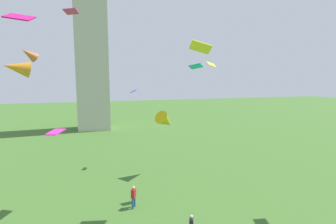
{
  "coord_description": "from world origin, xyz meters",
  "views": [
    {
      "loc": [
        -7.26,
        1.17,
        9.97
      ],
      "look_at": [
        -1.19,
        20.58,
        7.35
      ],
      "focal_mm": 27.4,
      "sensor_mm": 36.0,
      "label": 1
    }
  ],
  "objects_px": {
    "kite_flying_0": "(71,11)",
    "kite_flying_8": "(134,91)",
    "kite_flying_5": "(201,47)",
    "kite_flying_9": "(29,54)",
    "kite_flying_3": "(196,66)",
    "kite_flying_4": "(56,132)",
    "kite_flying_2": "(19,17)",
    "kite_flying_7": "(166,121)",
    "person_0": "(134,195)",
    "kite_flying_6": "(211,64)",
    "kite_flying_1": "(16,68)"
  },
  "relations": [
    {
      "from": "kite_flying_5",
      "to": "kite_flying_7",
      "type": "bearing_deg",
      "value": 108.36
    },
    {
      "from": "kite_flying_0",
      "to": "kite_flying_8",
      "type": "xyz_separation_m",
      "value": [
        5.67,
        16.32,
        -4.5
      ]
    },
    {
      "from": "kite_flying_6",
      "to": "person_0",
      "type": "bearing_deg",
      "value": -179.38
    },
    {
      "from": "person_0",
      "to": "kite_flying_7",
      "type": "bearing_deg",
      "value": 176.8
    },
    {
      "from": "kite_flying_6",
      "to": "kite_flying_8",
      "type": "relative_size",
      "value": 0.76
    },
    {
      "from": "kite_flying_1",
      "to": "kite_flying_4",
      "type": "bearing_deg",
      "value": 28.2
    },
    {
      "from": "kite_flying_1",
      "to": "kite_flying_6",
      "type": "relative_size",
      "value": 2.83
    },
    {
      "from": "person_0",
      "to": "kite_flying_7",
      "type": "xyz_separation_m",
      "value": [
        4.64,
        6.6,
        4.58
      ]
    },
    {
      "from": "kite_flying_2",
      "to": "kite_flying_5",
      "type": "xyz_separation_m",
      "value": [
        12.0,
        -0.49,
        -1.43
      ]
    },
    {
      "from": "person_0",
      "to": "kite_flying_9",
      "type": "height_order",
      "value": "kite_flying_9"
    },
    {
      "from": "kite_flying_3",
      "to": "kite_flying_2",
      "type": "bearing_deg",
      "value": 86.68
    },
    {
      "from": "kite_flying_3",
      "to": "kite_flying_6",
      "type": "height_order",
      "value": "kite_flying_6"
    },
    {
      "from": "kite_flying_8",
      "to": "kite_flying_9",
      "type": "distance_m",
      "value": 11.21
    },
    {
      "from": "kite_flying_0",
      "to": "kite_flying_5",
      "type": "height_order",
      "value": "kite_flying_0"
    },
    {
      "from": "person_0",
      "to": "kite_flying_8",
      "type": "xyz_separation_m",
      "value": [
        1.99,
        10.71,
        7.61
      ]
    },
    {
      "from": "kite_flying_1",
      "to": "kite_flying_8",
      "type": "xyz_separation_m",
      "value": [
        10.43,
        6.25,
        -2.27
      ]
    },
    {
      "from": "kite_flying_0",
      "to": "kite_flying_7",
      "type": "height_order",
      "value": "kite_flying_0"
    },
    {
      "from": "kite_flying_5",
      "to": "kite_flying_7",
      "type": "distance_m",
      "value": 10.14
    },
    {
      "from": "kite_flying_3",
      "to": "kite_flying_9",
      "type": "distance_m",
      "value": 17.45
    },
    {
      "from": "kite_flying_0",
      "to": "kite_flying_8",
      "type": "relative_size",
      "value": 0.83
    },
    {
      "from": "person_0",
      "to": "kite_flying_5",
      "type": "relative_size",
      "value": 1.12
    },
    {
      "from": "kite_flying_5",
      "to": "kite_flying_9",
      "type": "height_order",
      "value": "kite_flying_9"
    },
    {
      "from": "kite_flying_8",
      "to": "kite_flying_9",
      "type": "height_order",
      "value": "kite_flying_9"
    },
    {
      "from": "person_0",
      "to": "kite_flying_2",
      "type": "xyz_separation_m",
      "value": [
        -6.95,
        -0.45,
        12.78
      ]
    },
    {
      "from": "kite_flying_0",
      "to": "kite_flying_2",
      "type": "distance_m",
      "value": 6.15
    },
    {
      "from": "kite_flying_1",
      "to": "kite_flying_7",
      "type": "distance_m",
      "value": 14.28
    },
    {
      "from": "kite_flying_4",
      "to": "kite_flying_7",
      "type": "bearing_deg",
      "value": -37.94
    },
    {
      "from": "kite_flying_6",
      "to": "kite_flying_1",
      "type": "bearing_deg",
      "value": 158.65
    },
    {
      "from": "person_0",
      "to": "kite_flying_0",
      "type": "height_order",
      "value": "kite_flying_0"
    },
    {
      "from": "kite_flying_1",
      "to": "kite_flying_5",
      "type": "xyz_separation_m",
      "value": [
        13.5,
        -5.39,
        1.46
      ]
    },
    {
      "from": "kite_flying_3",
      "to": "kite_flying_8",
      "type": "bearing_deg",
      "value": 34.57
    },
    {
      "from": "kite_flying_0",
      "to": "kite_flying_6",
      "type": "relative_size",
      "value": 1.09
    },
    {
      "from": "person_0",
      "to": "kite_flying_0",
      "type": "bearing_deg",
      "value": -1.39
    },
    {
      "from": "kite_flying_2",
      "to": "kite_flying_5",
      "type": "distance_m",
      "value": 12.1
    },
    {
      "from": "kite_flying_7",
      "to": "kite_flying_1",
      "type": "bearing_deg",
      "value": 61.93
    },
    {
      "from": "kite_flying_3",
      "to": "kite_flying_0",
      "type": "bearing_deg",
      "value": 107.13
    },
    {
      "from": "kite_flying_6",
      "to": "kite_flying_0",
      "type": "bearing_deg",
      "value": -157.24
    },
    {
      "from": "kite_flying_0",
      "to": "kite_flying_2",
      "type": "xyz_separation_m",
      "value": [
        -3.26,
        5.17,
        0.67
      ]
    },
    {
      "from": "kite_flying_0",
      "to": "kite_flying_4",
      "type": "xyz_separation_m",
      "value": [
        -1.88,
        7.78,
        -7.16
      ]
    },
    {
      "from": "person_0",
      "to": "kite_flying_1",
      "type": "xyz_separation_m",
      "value": [
        -8.44,
        4.46,
        9.88
      ]
    },
    {
      "from": "kite_flying_2",
      "to": "kite_flying_6",
      "type": "xyz_separation_m",
      "value": [
        14.06,
        1.78,
        -2.55
      ]
    },
    {
      "from": "kite_flying_3",
      "to": "kite_flying_9",
      "type": "relative_size",
      "value": 0.56
    },
    {
      "from": "kite_flying_1",
      "to": "kite_flying_9",
      "type": "bearing_deg",
      "value": 145.27
    },
    {
      "from": "kite_flying_4",
      "to": "kite_flying_6",
      "type": "height_order",
      "value": "kite_flying_6"
    },
    {
      "from": "kite_flying_7",
      "to": "kite_flying_8",
      "type": "relative_size",
      "value": 2.64
    },
    {
      "from": "person_0",
      "to": "kite_flying_7",
      "type": "relative_size",
      "value": 0.6
    },
    {
      "from": "kite_flying_2",
      "to": "kite_flying_8",
      "type": "relative_size",
      "value": 1.66
    },
    {
      "from": "kite_flying_3",
      "to": "kite_flying_8",
      "type": "relative_size",
      "value": 0.91
    },
    {
      "from": "kite_flying_0",
      "to": "kite_flying_3",
      "type": "xyz_separation_m",
      "value": [
        5.59,
        -1.79,
        -2.53
      ]
    },
    {
      "from": "kite_flying_3",
      "to": "kite_flying_4",
      "type": "height_order",
      "value": "kite_flying_3"
    }
  ]
}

